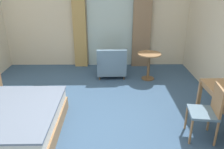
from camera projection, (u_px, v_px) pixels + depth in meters
name	position (u px, v px, depth m)	size (l,w,h in m)	color
ground	(88.00, 131.00, 3.88)	(6.00, 7.36, 0.10)	#38567A
wall_back	(97.00, 19.00, 6.51)	(5.60, 0.12, 2.80)	beige
balcony_glass_door	(111.00, 25.00, 6.51)	(1.36, 0.02, 2.46)	silver
curtain_panel_left	(79.00, 24.00, 6.38)	(0.37, 0.10, 2.57)	tan
curtain_panel_right	(142.00, 24.00, 6.40)	(0.53, 0.10, 2.57)	#897056
desk_chair	(208.00, 109.00, 3.47)	(0.47, 0.50, 0.92)	slate
armchair_by_window	(111.00, 65.00, 5.99)	(0.78, 0.75, 0.80)	slate
round_cafe_table	(149.00, 60.00, 5.74)	(0.60, 0.60, 0.70)	#9E754C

